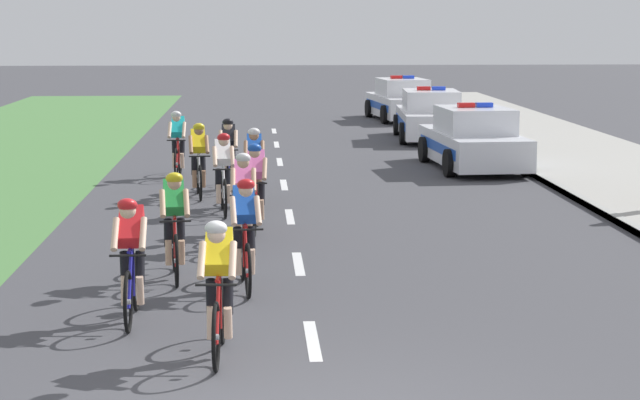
{
  "coord_description": "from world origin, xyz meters",
  "views": [
    {
      "loc": [
        -0.62,
        -9.52,
        3.53
      ],
      "look_at": [
        0.26,
        5.63,
        1.1
      ],
      "focal_mm": 63.17,
      "sensor_mm": 36.0,
      "label": 1
    }
  ],
  "objects_px": {
    "cyclist_fourth": "(175,223)",
    "police_car_third": "(401,101)",
    "police_car_second": "(430,117)",
    "cyclist_tenth": "(178,143)",
    "cyclist_second": "(131,257)",
    "cyclist_eighth": "(199,159)",
    "police_car_nearest": "(473,141)",
    "cyclist_ninth": "(223,172)",
    "cyclist_lead": "(219,285)",
    "cyclist_third": "(245,231)",
    "cyclist_eleventh": "(229,152)",
    "cyclist_fifth": "(244,198)",
    "cyclist_seventh": "(254,165)",
    "cyclist_sixth": "(256,186)"
  },
  "relations": [
    {
      "from": "cyclist_lead",
      "to": "cyclist_third",
      "type": "height_order",
      "value": "same"
    },
    {
      "from": "cyclist_lead",
      "to": "cyclist_seventh",
      "type": "xyz_separation_m",
      "value": [
        0.38,
        9.89,
        0.0
      ]
    },
    {
      "from": "cyclist_lead",
      "to": "cyclist_second",
      "type": "bearing_deg",
      "value": 125.52
    },
    {
      "from": "cyclist_ninth",
      "to": "police_car_second",
      "type": "xyz_separation_m",
      "value": [
        5.81,
        12.74,
        -0.11
      ]
    },
    {
      "from": "cyclist_ninth",
      "to": "police_car_second",
      "type": "relative_size",
      "value": 0.38
    },
    {
      "from": "cyclist_fourth",
      "to": "police_car_second",
      "type": "height_order",
      "value": "police_car_second"
    },
    {
      "from": "cyclist_third",
      "to": "cyclist_sixth",
      "type": "xyz_separation_m",
      "value": [
        0.15,
        4.15,
        0.0
      ]
    },
    {
      "from": "cyclist_fourth",
      "to": "police_car_third",
      "type": "height_order",
      "value": "police_car_third"
    },
    {
      "from": "cyclist_fourth",
      "to": "cyclist_eleventh",
      "type": "distance_m",
      "value": 8.32
    },
    {
      "from": "cyclist_second",
      "to": "cyclist_fourth",
      "type": "relative_size",
      "value": 1.0
    },
    {
      "from": "cyclist_ninth",
      "to": "cyclist_tenth",
      "type": "height_order",
      "value": "same"
    },
    {
      "from": "cyclist_lead",
      "to": "cyclist_fifth",
      "type": "height_order",
      "value": "same"
    },
    {
      "from": "police_car_second",
      "to": "cyclist_third",
      "type": "bearing_deg",
      "value": -106.07
    },
    {
      "from": "cyclist_sixth",
      "to": "cyclist_lead",
      "type": "bearing_deg",
      "value": -93.2
    },
    {
      "from": "cyclist_sixth",
      "to": "cyclist_eighth",
      "type": "distance_m",
      "value": 3.94
    },
    {
      "from": "police_car_second",
      "to": "police_car_third",
      "type": "xyz_separation_m",
      "value": [
        0.0,
        6.67,
        0.0
      ]
    },
    {
      "from": "cyclist_third",
      "to": "cyclist_sixth",
      "type": "height_order",
      "value": "same"
    },
    {
      "from": "cyclist_eighth",
      "to": "cyclist_eleventh",
      "type": "xyz_separation_m",
      "value": [
        0.57,
        1.05,
        0.0
      ]
    },
    {
      "from": "cyclist_eleventh",
      "to": "police_car_second",
      "type": "height_order",
      "value": "police_car_second"
    },
    {
      "from": "cyclist_fourth",
      "to": "cyclist_eighth",
      "type": "distance_m",
      "value": 7.25
    },
    {
      "from": "cyclist_seventh",
      "to": "police_car_nearest",
      "type": "xyz_separation_m",
      "value": [
        5.25,
        5.14,
        -0.11
      ]
    },
    {
      "from": "cyclist_fourth",
      "to": "cyclist_ninth",
      "type": "bearing_deg",
      "value": 84.28
    },
    {
      "from": "cyclist_fourth",
      "to": "police_car_second",
      "type": "distance_m",
      "value": 19.07
    },
    {
      "from": "cyclist_eighth",
      "to": "police_car_third",
      "type": "relative_size",
      "value": 0.38
    },
    {
      "from": "police_car_third",
      "to": "cyclist_eleventh",
      "type": "bearing_deg",
      "value": -109.49
    },
    {
      "from": "cyclist_lead",
      "to": "cyclist_third",
      "type": "relative_size",
      "value": 1.0
    },
    {
      "from": "cyclist_third",
      "to": "cyclist_eighth",
      "type": "xyz_separation_m",
      "value": [
        -0.99,
        7.92,
        0.0
      ]
    },
    {
      "from": "cyclist_lead",
      "to": "cyclist_eighth",
      "type": "distance_m",
      "value": 10.97
    },
    {
      "from": "cyclist_fifth",
      "to": "police_car_third",
      "type": "height_order",
      "value": "police_car_third"
    },
    {
      "from": "cyclist_lead",
      "to": "cyclist_seventh",
      "type": "distance_m",
      "value": 9.89
    },
    {
      "from": "cyclist_eighth",
      "to": "cyclist_fifth",
      "type": "bearing_deg",
      "value": -79.48
    },
    {
      "from": "cyclist_eighth",
      "to": "cyclist_ninth",
      "type": "height_order",
      "value": "same"
    },
    {
      "from": "cyclist_tenth",
      "to": "cyclist_ninth",
      "type": "bearing_deg",
      "value": -77.0
    },
    {
      "from": "cyclist_lead",
      "to": "cyclist_sixth",
      "type": "distance_m",
      "value": 7.18
    },
    {
      "from": "police_car_second",
      "to": "cyclist_tenth",
      "type": "bearing_deg",
      "value": -132.18
    },
    {
      "from": "cyclist_ninth",
      "to": "cyclist_second",
      "type": "bearing_deg",
      "value": -96.76
    },
    {
      "from": "cyclist_fifth",
      "to": "cyclist_seventh",
      "type": "xyz_separation_m",
      "value": [
        0.17,
        4.03,
        0.0
      ]
    },
    {
      "from": "cyclist_lead",
      "to": "cyclist_ninth",
      "type": "xyz_separation_m",
      "value": [
        -0.19,
        8.93,
        0.0
      ]
    },
    {
      "from": "cyclist_tenth",
      "to": "police_car_third",
      "type": "height_order",
      "value": "police_car_third"
    },
    {
      "from": "cyclist_lead",
      "to": "police_car_third",
      "type": "bearing_deg",
      "value": 78.77
    },
    {
      "from": "police_car_nearest",
      "to": "cyclist_ninth",
      "type": "bearing_deg",
      "value": -133.67
    },
    {
      "from": "cyclist_second",
      "to": "cyclist_eighth",
      "type": "distance_m",
      "value": 9.45
    },
    {
      "from": "cyclist_fourth",
      "to": "cyclist_ninth",
      "type": "height_order",
      "value": "same"
    },
    {
      "from": "cyclist_lead",
      "to": "cyclist_seventh",
      "type": "bearing_deg",
      "value": 87.81
    },
    {
      "from": "cyclist_fourth",
      "to": "cyclist_sixth",
      "type": "distance_m",
      "value": 3.66
    },
    {
      "from": "cyclist_eleventh",
      "to": "police_car_third",
      "type": "relative_size",
      "value": 0.38
    },
    {
      "from": "cyclist_second",
      "to": "cyclist_eighth",
      "type": "relative_size",
      "value": 1.0
    },
    {
      "from": "cyclist_second",
      "to": "cyclist_fifth",
      "type": "xyz_separation_m",
      "value": [
        1.28,
        4.36,
        0.0
      ]
    },
    {
      "from": "cyclist_third",
      "to": "cyclist_fifth",
      "type": "relative_size",
      "value": 1.0
    },
    {
      "from": "cyclist_lead",
      "to": "cyclist_eleventh",
      "type": "xyz_separation_m",
      "value": [
        -0.16,
        11.99,
        0.0
      ]
    }
  ]
}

